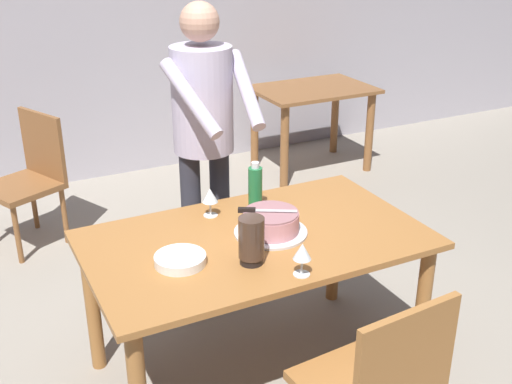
{
  "coord_description": "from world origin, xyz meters",
  "views": [
    {
      "loc": [
        -1.16,
        -2.31,
        2.1
      ],
      "look_at": [
        0.08,
        0.15,
        0.9
      ],
      "focal_mm": 44.65,
      "sensor_mm": 36.0,
      "label": 1
    }
  ],
  "objects_px": {
    "cake_knife": "(255,210)",
    "water_bottle": "(255,188)",
    "wine_glass_near": "(302,253)",
    "wine_glass_far": "(210,196)",
    "person_cutting_cake": "(204,128)",
    "hurricane_lamp": "(251,240)",
    "background_table": "(312,106)",
    "main_dining_table": "(256,258)",
    "background_chair_1": "(30,175)",
    "plate_stack": "(180,260)",
    "cake_on_platter": "(271,223)"
  },
  "relations": [
    {
      "from": "water_bottle",
      "to": "wine_glass_near",
      "type": "bearing_deg",
      "value": -100.0
    },
    {
      "from": "main_dining_table",
      "to": "background_chair_1",
      "type": "distance_m",
      "value": 2.07
    },
    {
      "from": "cake_on_platter",
      "to": "background_chair_1",
      "type": "relative_size",
      "value": 0.38
    },
    {
      "from": "main_dining_table",
      "to": "wine_glass_far",
      "type": "height_order",
      "value": "wine_glass_far"
    },
    {
      "from": "cake_knife",
      "to": "wine_glass_far",
      "type": "relative_size",
      "value": 1.71
    },
    {
      "from": "background_table",
      "to": "main_dining_table",
      "type": "bearing_deg",
      "value": -126.71
    },
    {
      "from": "hurricane_lamp",
      "to": "background_table",
      "type": "distance_m",
      "value": 3.07
    },
    {
      "from": "cake_on_platter",
      "to": "background_table",
      "type": "height_order",
      "value": "cake_on_platter"
    },
    {
      "from": "main_dining_table",
      "to": "background_table",
      "type": "relative_size",
      "value": 1.55
    },
    {
      "from": "hurricane_lamp",
      "to": "wine_glass_near",
      "type": "bearing_deg",
      "value": -51.66
    },
    {
      "from": "cake_knife",
      "to": "water_bottle",
      "type": "xyz_separation_m",
      "value": [
        0.12,
        0.23,
        -0.0
      ]
    },
    {
      "from": "cake_knife",
      "to": "water_bottle",
      "type": "bearing_deg",
      "value": 63.14
    },
    {
      "from": "main_dining_table",
      "to": "water_bottle",
      "type": "xyz_separation_m",
      "value": [
        0.13,
        0.27,
        0.22
      ]
    },
    {
      "from": "cake_on_platter",
      "to": "person_cutting_cake",
      "type": "xyz_separation_m",
      "value": [
        -0.05,
        0.67,
        0.27
      ]
    },
    {
      "from": "water_bottle",
      "to": "person_cutting_cake",
      "type": "height_order",
      "value": "person_cutting_cake"
    },
    {
      "from": "background_chair_1",
      "to": "plate_stack",
      "type": "bearing_deg",
      "value": -80.23
    },
    {
      "from": "main_dining_table",
      "to": "cake_on_platter",
      "type": "bearing_deg",
      "value": 0.62
    },
    {
      "from": "wine_glass_near",
      "to": "water_bottle",
      "type": "bearing_deg",
      "value": 80.0
    },
    {
      "from": "plate_stack",
      "to": "hurricane_lamp",
      "type": "distance_m",
      "value": 0.31
    },
    {
      "from": "cake_knife",
      "to": "water_bottle",
      "type": "relative_size",
      "value": 0.98
    },
    {
      "from": "hurricane_lamp",
      "to": "water_bottle",
      "type": "bearing_deg",
      "value": 61.65
    },
    {
      "from": "cake_knife",
      "to": "wine_glass_far",
      "type": "height_order",
      "value": "wine_glass_far"
    },
    {
      "from": "wine_glass_far",
      "to": "background_table",
      "type": "height_order",
      "value": "wine_glass_far"
    },
    {
      "from": "main_dining_table",
      "to": "wine_glass_near",
      "type": "distance_m",
      "value": 0.44
    },
    {
      "from": "main_dining_table",
      "to": "hurricane_lamp",
      "type": "distance_m",
      "value": 0.32
    },
    {
      "from": "person_cutting_cake",
      "to": "background_table",
      "type": "distance_m",
      "value": 2.35
    },
    {
      "from": "cake_on_platter",
      "to": "wine_glass_far",
      "type": "height_order",
      "value": "wine_glass_far"
    },
    {
      "from": "cake_knife",
      "to": "person_cutting_cake",
      "type": "relative_size",
      "value": 0.14
    },
    {
      "from": "person_cutting_cake",
      "to": "background_table",
      "type": "xyz_separation_m",
      "value": [
        1.66,
        1.59,
        -0.5
      ]
    },
    {
      "from": "main_dining_table",
      "to": "plate_stack",
      "type": "height_order",
      "value": "plate_stack"
    },
    {
      "from": "cake_knife",
      "to": "background_table",
      "type": "relative_size",
      "value": 0.25
    },
    {
      "from": "cake_knife",
      "to": "wine_glass_near",
      "type": "height_order",
      "value": "wine_glass_near"
    },
    {
      "from": "wine_glass_far",
      "to": "water_bottle",
      "type": "height_order",
      "value": "water_bottle"
    },
    {
      "from": "plate_stack",
      "to": "wine_glass_far",
      "type": "bearing_deg",
      "value": 51.61
    },
    {
      "from": "wine_glass_far",
      "to": "person_cutting_cake",
      "type": "xyz_separation_m",
      "value": [
        0.13,
        0.37,
        0.22
      ]
    },
    {
      "from": "hurricane_lamp",
      "to": "person_cutting_cake",
      "type": "xyz_separation_m",
      "value": [
        0.15,
        0.87,
        0.22
      ]
    },
    {
      "from": "cake_on_platter",
      "to": "hurricane_lamp",
      "type": "xyz_separation_m",
      "value": [
        -0.2,
        -0.2,
        0.06
      ]
    },
    {
      "from": "cake_knife",
      "to": "background_chair_1",
      "type": "height_order",
      "value": "background_chair_1"
    },
    {
      "from": "wine_glass_far",
      "to": "background_chair_1",
      "type": "relative_size",
      "value": 0.16
    },
    {
      "from": "cake_on_platter",
      "to": "cake_knife",
      "type": "relative_size",
      "value": 1.38
    },
    {
      "from": "main_dining_table",
      "to": "wine_glass_far",
      "type": "distance_m",
      "value": 0.38
    },
    {
      "from": "wine_glass_far",
      "to": "water_bottle",
      "type": "distance_m",
      "value": 0.23
    },
    {
      "from": "plate_stack",
      "to": "background_table",
      "type": "relative_size",
      "value": 0.22
    },
    {
      "from": "plate_stack",
      "to": "hurricane_lamp",
      "type": "relative_size",
      "value": 1.05
    },
    {
      "from": "plate_stack",
      "to": "cake_knife",
      "type": "bearing_deg",
      "value": 15.31
    },
    {
      "from": "cake_on_platter",
      "to": "background_chair_1",
      "type": "bearing_deg",
      "value": 112.98
    },
    {
      "from": "plate_stack",
      "to": "hurricane_lamp",
      "type": "xyz_separation_m",
      "value": [
        0.27,
        -0.13,
        0.09
      ]
    },
    {
      "from": "water_bottle",
      "to": "background_chair_1",
      "type": "height_order",
      "value": "water_bottle"
    },
    {
      "from": "cake_on_platter",
      "to": "plate_stack",
      "type": "relative_size",
      "value": 1.55
    },
    {
      "from": "water_bottle",
      "to": "background_table",
      "type": "bearing_deg",
      "value": 52.04
    }
  ]
}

